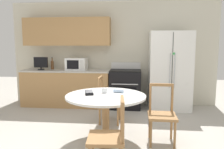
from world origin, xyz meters
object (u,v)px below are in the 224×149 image
Objects in this scene: refrigerator at (169,71)px; oven_range at (125,88)px; dining_chair_near at (108,138)px; countertop_tv at (41,63)px; candle_glass at (104,91)px; counter_bottle at (52,65)px; dining_chair_far at (108,101)px; dining_chair_right at (162,115)px; wallet at (89,93)px; microwave at (77,64)px.

refrigerator reaches higher than oven_range.
dining_chair_near is (-1.12, -2.80, -0.48)m from refrigerator.
candle_glass is (1.85, -1.83, -0.29)m from countertop_tv.
oven_range is at bearing 0.08° from countertop_tv.
dining_chair_far is (1.59, -1.25, -0.58)m from counter_bottle.
countertop_tv is 0.38× the size of dining_chair_near.
oven_range is 1.20× the size of dining_chair_far.
dining_chair_right is 1.17m from wallet.
dining_chair_far is (-0.28, -1.11, -0.03)m from oven_range.
counter_bottle is 3.30m from dining_chair_right.
dining_chair_right reaches higher than candle_glass.
microwave is 5.45× the size of candle_glass.
oven_range is 6.82× the size of wallet.
countertop_tv is 2.18× the size of wallet.
dining_chair_far reaches higher than wallet.
countertop_tv reaches higher than dining_chair_near.
counter_bottle is at bearing 123.16° from wallet.
microwave is 3.10× the size of wallet.
refrigerator is at bearing -1.47° from oven_range.
microwave reaches higher than wallet.
refrigerator is 2.23m from candle_glass.
counter_bottle is 2.56m from candle_glass.
wallet is (1.63, -1.98, -0.30)m from countertop_tv.
candle_glass is at bearing -50.84° from counter_bottle.
countertop_tv is (-3.14, 0.02, 0.16)m from refrigerator.
dining_chair_near is at bearing 7.97° from dining_chair_far.
countertop_tv reaches higher than dining_chair_far.
countertop_tv is 0.28m from counter_bottle.
dining_chair_near is at bearing 52.78° from dining_chair_right.
oven_range is 2.02m from dining_chair_right.
countertop_tv is (-0.90, -0.04, 0.02)m from microwave.
countertop_tv is (-2.11, -0.00, 0.60)m from oven_range.
counter_bottle reaches higher than oven_range.
dining_chair_right is (2.51, -2.06, -0.58)m from counter_bottle.
refrigerator is 1.69× the size of oven_range.
dining_chair_far is at bearing -31.32° from countertop_tv.
oven_range is at bearing -4.34° from counter_bottle.
dining_chair_right is at bearing -5.54° from candle_glass.
dining_chair_right is at bearing 50.14° from dining_chair_far.
refrigerator is at bearing -26.68° from dining_chair_near.
oven_range is at bearing 76.39° from wallet.
counter_bottle is (0.24, 0.14, -0.05)m from countertop_tv.
refrigerator is at bearing 54.28° from candle_glass.
dining_chair_near is 1.16m from dining_chair_right.
dining_chair_near is (2.02, -2.82, -0.63)m from countertop_tv.
oven_range is 3.55× the size of counter_bottle.
microwave is 1.60m from dining_chair_far.
microwave is at bearing -8.97° from counter_bottle.
countertop_tv is at bearing -148.80° from counter_bottle.
refrigerator is at bearing -100.56° from dining_chair_right.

